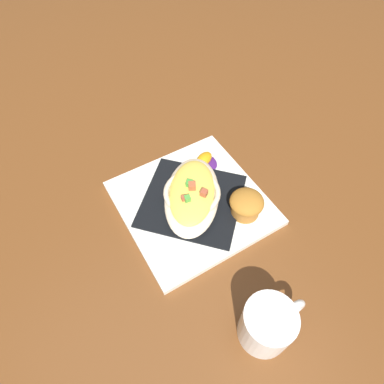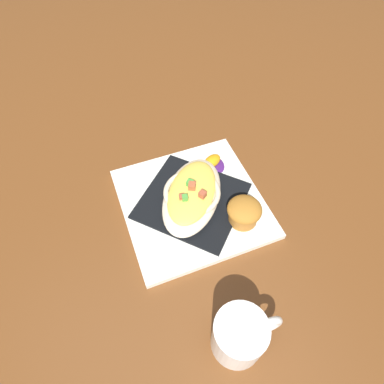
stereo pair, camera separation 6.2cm
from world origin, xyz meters
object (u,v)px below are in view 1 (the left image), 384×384
Objects in this scene: coffee_mug at (267,325)px; orange_garnish at (205,160)px; muffin at (246,204)px; square_plate at (192,203)px; gratin_dish at (192,194)px.

orange_garnish is at bearing -112.18° from coffee_mug.
orange_garnish is at bearing -95.74° from muffin.
coffee_mug reaches higher than square_plate.
square_plate is 4.18× the size of muffin.
gratin_dish is at bearing 38.40° from orange_garnish.
coffee_mug is (0.13, 0.32, 0.02)m from orange_garnish.
square_plate is 0.03m from gratin_dish.
coffee_mug is (0.05, 0.26, 0.03)m from square_plate.
muffin is 0.21m from coffee_mug.
coffee_mug is at bearing 78.93° from square_plate.
square_plate is 0.10m from orange_garnish.
coffee_mug is at bearing 67.82° from orange_garnish.
muffin is (-0.07, 0.08, 0.00)m from gratin_dish.
gratin_dish is 3.29× the size of muffin.
muffin is 0.15m from orange_garnish.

